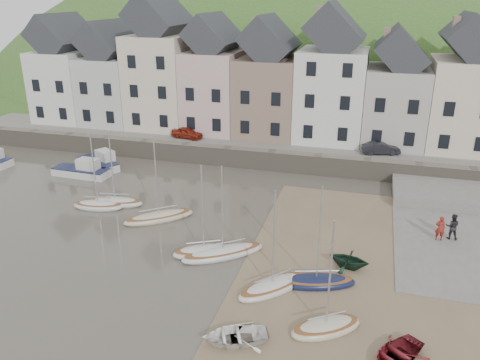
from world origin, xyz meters
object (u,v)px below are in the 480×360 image
(sailboat_0, at_px, (115,202))
(rowboat_white, at_px, (235,335))
(rowboat_green, at_px, (349,259))
(car_left, at_px, (187,133))
(person_dark, at_px, (452,226))
(car_right, at_px, (381,148))
(rowboat_red, at_px, (397,354))
(person_red, at_px, (440,228))

(sailboat_0, height_order, rowboat_white, sailboat_0)
(rowboat_green, distance_m, car_left, 25.79)
(person_dark, distance_m, car_right, 13.92)
(rowboat_red, xyz_separation_m, person_dark, (3.77, 12.98, 0.64))
(car_left, height_order, car_right, car_right)
(rowboat_white, relative_size, car_left, 0.95)
(sailboat_0, distance_m, person_dark, 24.81)
(rowboat_green, relative_size, person_red, 1.37)
(person_red, bearing_deg, sailboat_0, -2.65)
(car_left, relative_size, car_right, 0.96)
(person_dark, bearing_deg, rowboat_red, 77.20)
(rowboat_red, height_order, person_dark, person_dark)
(rowboat_red, relative_size, person_dark, 1.71)
(car_right, bearing_deg, rowboat_red, 167.72)
(car_left, bearing_deg, sailboat_0, -172.84)
(car_left, bearing_deg, car_right, -80.52)
(person_dark, bearing_deg, rowboat_white, 54.33)
(car_left, bearing_deg, rowboat_green, -126.79)
(person_red, xyz_separation_m, person_dark, (0.80, 0.42, 0.03))
(rowboat_red, height_order, person_red, person_red)
(person_dark, xyz_separation_m, car_left, (-24.21, 13.00, 1.14))
(sailboat_0, height_order, car_right, sailboat_0)
(person_red, distance_m, car_left, 27.01)
(rowboat_green, bearing_deg, rowboat_red, 30.89)
(rowboat_green, distance_m, person_red, 7.64)
(sailboat_0, relative_size, person_dark, 3.49)
(rowboat_green, relative_size, rowboat_red, 0.77)
(person_dark, bearing_deg, car_left, -24.85)
(rowboat_white, xyz_separation_m, person_red, (10.39, 13.36, 0.60))
(rowboat_white, xyz_separation_m, person_dark, (11.19, 13.79, 0.64))
(rowboat_white, relative_size, person_dark, 1.76)
(rowboat_green, relative_size, car_right, 0.69)
(sailboat_0, xyz_separation_m, car_left, (0.57, 14.01, 1.90))
(rowboat_red, bearing_deg, rowboat_green, 145.66)
(rowboat_green, relative_size, car_left, 0.71)
(sailboat_0, height_order, person_red, sailboat_0)
(rowboat_white, distance_m, rowboat_red, 7.46)
(rowboat_white, distance_m, rowboat_green, 9.48)
(rowboat_red, distance_m, person_dark, 13.54)
(rowboat_red, relative_size, person_red, 1.78)
(person_red, distance_m, car_right, 14.07)
(rowboat_green, xyz_separation_m, car_left, (-17.80, 18.61, 1.48))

